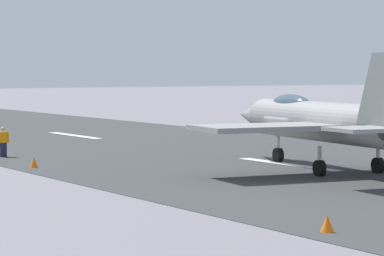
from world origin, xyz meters
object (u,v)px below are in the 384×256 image
at_px(crew_person, 3,142).
at_px(marker_cone_near, 327,224).
at_px(marker_cone_mid, 34,163).
at_px(fighter_jet, 328,121).

bearing_deg(crew_person, marker_cone_near, 178.27).
relative_size(crew_person, marker_cone_mid, 3.11).
xyz_separation_m(fighter_jet, marker_cone_mid, (8.85, 11.51, -2.16)).
xyz_separation_m(marker_cone_near, marker_cone_mid, (22.67, 0.00, 0.00)).
xyz_separation_m(crew_person, marker_cone_mid, (-6.54, 0.88, -0.58)).
bearing_deg(fighter_jet, crew_person, 34.63).
relative_size(marker_cone_near, marker_cone_mid, 1.00).
xyz_separation_m(fighter_jet, crew_person, (15.39, 10.63, -1.58)).
relative_size(fighter_jet, crew_person, 10.52).
height_order(marker_cone_near, marker_cone_mid, same).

